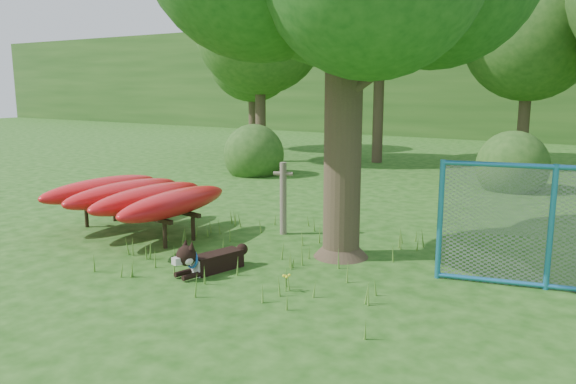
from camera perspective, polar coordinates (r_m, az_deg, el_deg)
The scene contains 12 objects.
ground at distance 8.04m, azimuth -5.86°, elevation -8.24°, with size 80.00×80.00×0.00m, color #18470E.
wooden_post at distance 9.90m, azimuth -0.49°, elevation -0.46°, with size 0.35×0.19×1.29m.
kayak_rack at distance 10.30m, azimuth -15.18°, elevation -0.35°, with size 2.82×2.85×0.90m.
husky_dog at distance 8.04m, azimuth -8.25°, elevation -6.85°, with size 0.53×1.18×0.54m.
fence_section at distance 7.90m, azimuth 25.15°, elevation -3.32°, with size 2.75×0.72×2.74m.
wildflower_clump at distance 7.27m, azimuth -0.22°, elevation -8.67°, with size 0.11×0.10×0.24m.
bg_tree_a at distance 19.60m, azimuth -2.89°, elevation 16.22°, with size 4.40×4.40×6.70m.
bg_tree_c at distance 19.28m, azimuth 23.39°, elevation 14.35°, with size 4.00×4.00×6.12m.
bg_tree_f at distance 23.43m, azimuth -3.65°, elevation 13.47°, with size 3.60×3.60×5.55m.
shrub_left at distance 16.81m, azimuth -3.48°, elevation 1.80°, with size 1.80×1.80×1.80m, color #244C18.
shrub_mid at distance 15.42m, azimuth 21.68°, elevation 0.24°, with size 1.80×1.80×1.80m, color #244C18.
wooded_hillside at distance 34.28m, azimuth 24.87°, elevation 10.42°, with size 80.00×12.00×6.00m, color #244C18.
Camera 1 is at (4.73, -5.95, 2.60)m, focal length 35.00 mm.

